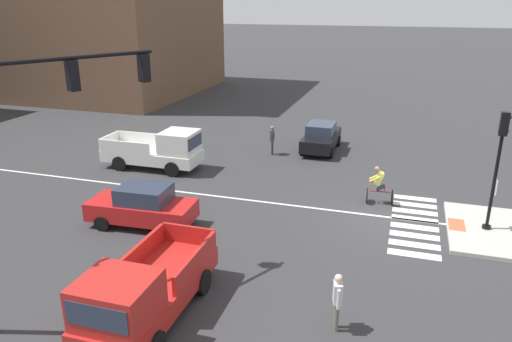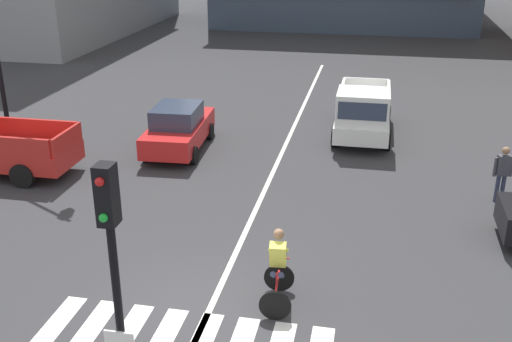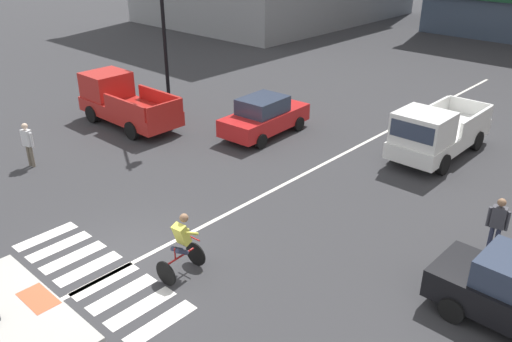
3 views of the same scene
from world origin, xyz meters
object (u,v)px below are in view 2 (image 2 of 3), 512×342
signal_pole (116,286)px  pickup_truck_white_eastbound_far (363,113)px  pedestrian_waiting_far_side (503,170)px  traffic_light_mast (12,3)px  car_red_westbound_far (178,128)px  cyclist (278,267)px

signal_pole → pickup_truck_white_eastbound_far: size_ratio=0.88×
signal_pole → pedestrian_waiting_far_side: size_ratio=2.68×
traffic_light_mast → car_red_westbound_far: 6.92m
signal_pole → pickup_truck_white_eastbound_far: 15.64m
cyclist → pedestrian_waiting_far_side: cyclist is taller
pickup_truck_white_eastbound_far → cyclist: bearing=-96.8°
pickup_truck_white_eastbound_far → car_red_westbound_far: bearing=-157.9°
pickup_truck_white_eastbound_far → pedestrian_waiting_far_side: size_ratio=3.06×
pickup_truck_white_eastbound_far → cyclist: pickup_truck_white_eastbound_far is taller
car_red_westbound_far → cyclist: cyclist is taller
signal_pole → pedestrian_waiting_far_side: signal_pole is taller
signal_pole → car_red_westbound_far: size_ratio=1.07×
car_red_westbound_far → cyclist: size_ratio=2.49×
car_red_westbound_far → pickup_truck_white_eastbound_far: 6.77m
traffic_light_mast → cyclist: bearing=-38.3°
pickup_truck_white_eastbound_far → pedestrian_waiting_far_side: pickup_truck_white_eastbound_far is taller
signal_pole → traffic_light_mast: 15.41m
traffic_light_mast → cyclist: 13.95m
pedestrian_waiting_far_side → signal_pole: bearing=-123.9°
traffic_light_mast → cyclist: (10.47, -8.27, -4.09)m
traffic_light_mast → pickup_truck_white_eastbound_far: traffic_light_mast is taller
signal_pole → pedestrian_waiting_far_side: bearing=56.1°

